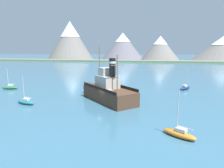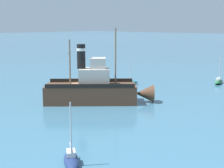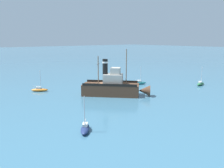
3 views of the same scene
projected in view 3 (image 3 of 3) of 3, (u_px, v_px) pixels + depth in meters
name	position (u px, v px, depth m)	size (l,w,h in m)	color
ground_plane	(106.00, 93.00, 52.85)	(600.00, 600.00, 0.00)	#38667F
old_tugboat	(114.00, 87.00, 50.82)	(12.34, 12.79, 9.90)	#4C3323
sailboat_navy	(85.00, 128.00, 31.25)	(3.21, 3.67, 4.90)	navy
sailboat_orange	(40.00, 90.00, 54.72)	(3.74, 3.09, 4.90)	orange
sailboat_teal	(140.00, 83.00, 63.11)	(3.96, 2.12, 4.90)	#23757A
sailboat_green	(200.00, 84.00, 61.90)	(3.94, 1.76, 4.90)	#286B3D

